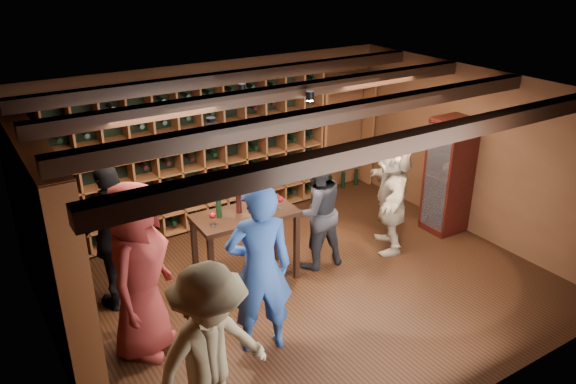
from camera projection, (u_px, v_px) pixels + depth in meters
ground at (305, 286)px, 7.27m from camera, size 6.00×6.00×0.00m
room_shell at (306, 103)px, 6.34m from camera, size 6.00×6.00×6.00m
wine_rack_back at (190, 158)px, 8.35m from camera, size 4.65×0.30×2.20m
wine_rack_left at (47, 238)px, 6.06m from camera, size 0.30×2.65×2.20m
crate_shelf at (347, 104)px, 9.62m from camera, size 1.20×0.32×2.07m
display_cabinet at (448, 178)px, 8.42m from camera, size 0.55×0.50×1.75m
man_blue_shirt at (259, 270)px, 5.81m from camera, size 0.81×0.65×1.94m
man_grey_suit at (316, 211)px, 7.46m from camera, size 0.84×0.67×1.63m
guest_red_floral at (139, 271)px, 5.77m from camera, size 1.10×1.12×1.95m
guest_woman_black at (116, 237)px, 6.57m from camera, size 1.15×0.71×1.82m
guest_khaki at (211, 359)px, 4.67m from camera, size 1.27×0.91×1.77m
guest_beige at (392, 195)px, 7.91m from camera, size 1.28×1.55×1.67m
tasting_table at (245, 222)px, 7.06m from camera, size 1.32×0.70×1.26m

